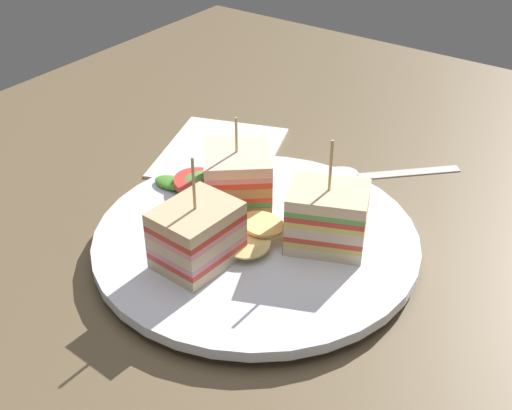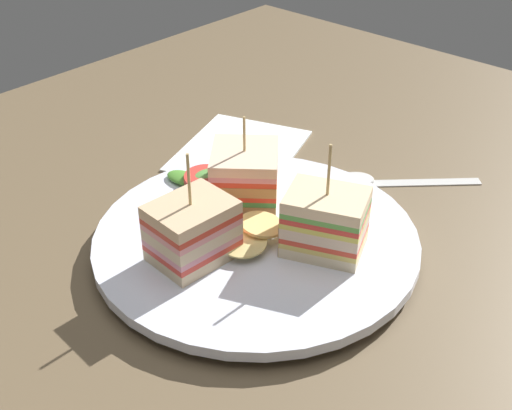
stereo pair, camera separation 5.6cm
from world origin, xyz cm
name	(u,v)px [view 2 (the right image)]	position (x,y,z in cm)	size (l,w,h in cm)	color
ground_plane	(256,258)	(0.00, 0.00, -0.90)	(108.47, 93.61, 1.80)	brown
plate	(256,241)	(0.00, 0.00, 1.05)	(27.93, 27.93, 1.73)	white
sandwich_wedge_0	(245,175)	(-3.65, -4.70, 4.17)	(8.72, 8.65, 8.26)	beige
sandwich_wedge_1	(193,231)	(5.71, -1.67, 4.28)	(6.79, 5.51, 9.60)	beige
sandwich_wedge_2	(325,222)	(-2.27, 5.50, 4.38)	(7.00, 7.83, 9.78)	beige
chip_pile	(245,235)	(1.55, 0.16, 2.58)	(7.22, 6.51, 1.87)	#E6CB64
salad_garnish	(214,176)	(-3.70, -8.86, 2.36)	(6.65, 7.43, 1.45)	#5EA14A
spoon	(375,181)	(-16.21, 1.42, 0.41)	(11.51, 11.66, 1.00)	silver
napkin	(240,149)	(-12.09, -13.37, 0.25)	(14.34, 11.91, 0.50)	white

